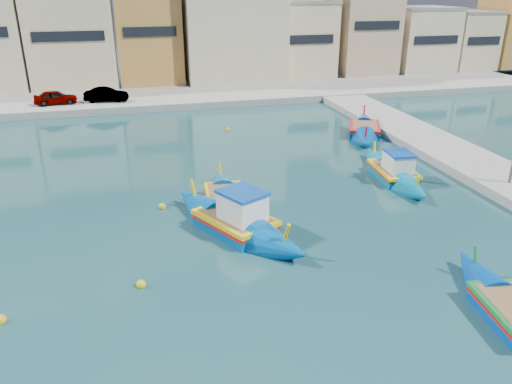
{
  "coord_description": "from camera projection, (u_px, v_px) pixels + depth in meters",
  "views": [
    {
      "loc": [
        -1.16,
        -13.82,
        10.0
      ],
      "look_at": [
        4.0,
        6.0,
        1.4
      ],
      "focal_mm": 35.0,
      "sensor_mm": 36.0,
      "label": 1
    }
  ],
  "objects": [
    {
      "name": "luzzu_blue_cabin",
      "position": [
        236.0,
        223.0,
        21.61
      ],
      "size": [
        5.87,
        8.71,
        3.08
      ],
      "color": "#0056A4",
      "rests_on": "ground"
    },
    {
      "name": "luzzu_turquoise_cabin",
      "position": [
        394.0,
        173.0,
        27.49
      ],
      "size": [
        2.54,
        8.19,
        2.59
      ],
      "color": "#00739A",
      "rests_on": "ground"
    },
    {
      "name": "luzzu_green",
      "position": [
        225.0,
        200.0,
        24.32
      ],
      "size": [
        2.44,
        7.21,
        2.23
      ],
      "color": "#005DAD",
      "rests_on": "ground"
    },
    {
      "name": "church_block",
      "position": [
        229.0,
        0.0,
        51.23
      ],
      "size": [
        10.0,
        10.0,
        19.1
      ],
      "color": "beige",
      "rests_on": "ground"
    },
    {
      "name": "mooring_buoys",
      "position": [
        186.0,
        233.0,
        21.41
      ],
      "size": [
        26.18,
        27.25,
        0.36
      ],
      "color": "yellow",
      "rests_on": "ground"
    },
    {
      "name": "ground",
      "position": [
        185.0,
        311.0,
        16.47
      ],
      "size": [
        160.0,
        160.0,
        0.0
      ],
      "primitive_type": "plane",
      "color": "#154140",
      "rests_on": "ground"
    },
    {
      "name": "north_townhouses",
      "position": [
        199.0,
        36.0,
        51.21
      ],
      "size": [
        83.2,
        7.87,
        10.19
      ],
      "color": "#CDB98E",
      "rests_on": "ground"
    },
    {
      "name": "north_quay",
      "position": [
        140.0,
        100.0,
        44.9
      ],
      "size": [
        80.0,
        8.0,
        0.6
      ],
      "primitive_type": "cube",
      "color": "gray",
      "rests_on": "ground"
    },
    {
      "name": "luzzu_cyan_mid",
      "position": [
        364.0,
        131.0,
        35.54
      ],
      "size": [
        5.39,
        8.56,
        2.51
      ],
      "color": "#00499E",
      "rests_on": "ground"
    }
  ]
}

